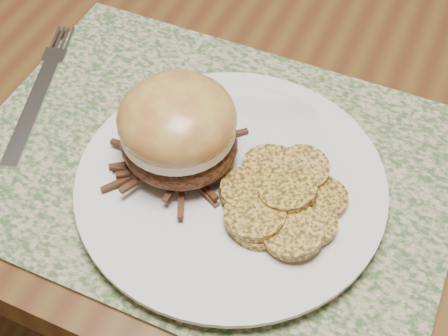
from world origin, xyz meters
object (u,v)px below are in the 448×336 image
at_px(pork_sandwich, 178,129).
at_px(fork, 41,90).
at_px(dining_table, 210,37).
at_px(dinner_plate, 231,185).

relative_size(pork_sandwich, fork, 0.65).
bearing_deg(pork_sandwich, fork, -175.38).
height_order(dining_table, dinner_plate, dinner_plate).
xyz_separation_m(dining_table, fork, (-0.08, -0.24, 0.09)).
distance_m(dining_table, fork, 0.27).
distance_m(dinner_plate, pork_sandwich, 0.07).
xyz_separation_m(dinner_plate, fork, (-0.23, 0.04, -0.01)).
bearing_deg(fork, dinner_plate, -26.84).
height_order(dining_table, pork_sandwich, pork_sandwich).
height_order(pork_sandwich, fork, pork_sandwich).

